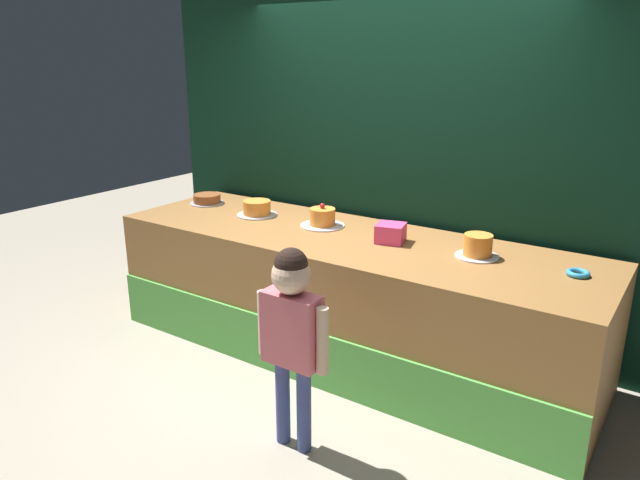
% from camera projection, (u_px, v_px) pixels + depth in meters
% --- Properties ---
extents(ground_plane, '(12.00, 12.00, 0.00)m').
position_uv_depth(ground_plane, '(305.00, 382.00, 4.02)').
color(ground_plane, '#ADA38E').
extents(stage_platform, '(3.54, 1.08, 0.89)m').
position_uv_depth(stage_platform, '(347.00, 296.00, 4.30)').
color(stage_platform, '#9E6B38').
rests_on(stage_platform, ground_plane).
extents(curtain_backdrop, '(4.26, 0.08, 2.97)m').
position_uv_depth(curtain_backdrop, '(393.00, 142.00, 4.48)').
color(curtain_backdrop, black).
rests_on(curtain_backdrop, ground_plane).
extents(child_figure, '(0.45, 0.21, 1.18)m').
position_uv_depth(child_figure, '(292.00, 323.00, 3.15)').
color(child_figure, '#3F4C8C').
rests_on(child_figure, ground_plane).
extents(pink_box, '(0.22, 0.22, 0.13)m').
position_uv_depth(pink_box, '(391.00, 233.00, 4.04)').
color(pink_box, '#F44381').
rests_on(pink_box, stage_platform).
extents(donut, '(0.13, 0.13, 0.03)m').
position_uv_depth(donut, '(578.00, 273.00, 3.44)').
color(donut, '#3399D8').
rests_on(donut, stage_platform).
extents(cake_far_left, '(0.29, 0.29, 0.08)m').
position_uv_depth(cake_far_left, '(207.00, 199.00, 5.07)').
color(cake_far_left, silver).
rests_on(cake_far_left, stage_platform).
extents(cake_center_left, '(0.32, 0.32, 0.12)m').
position_uv_depth(cake_center_left, '(257.00, 209.00, 4.70)').
color(cake_center_left, silver).
rests_on(cake_center_left, stage_platform).
extents(cake_center_right, '(0.33, 0.33, 0.17)m').
position_uv_depth(cake_center_right, '(322.00, 218.00, 4.41)').
color(cake_center_right, silver).
rests_on(cake_center_right, stage_platform).
extents(cake_far_right, '(0.28, 0.28, 0.15)m').
position_uv_depth(cake_far_right, '(478.00, 247.00, 3.74)').
color(cake_far_right, silver).
rests_on(cake_far_right, stage_platform).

